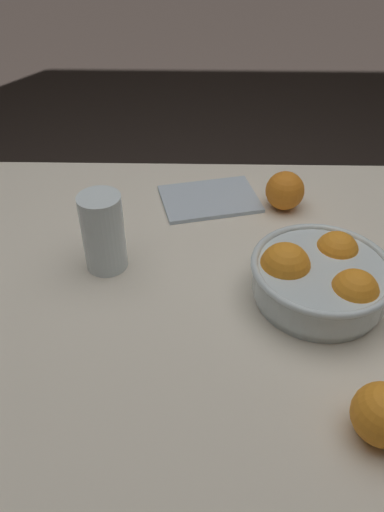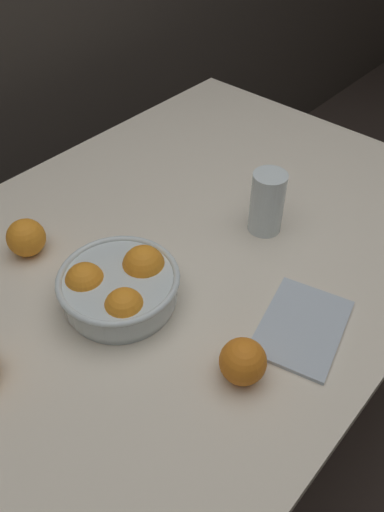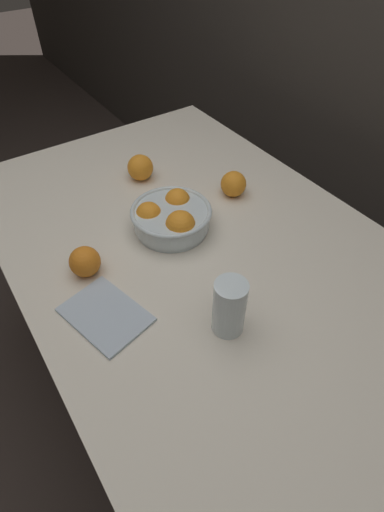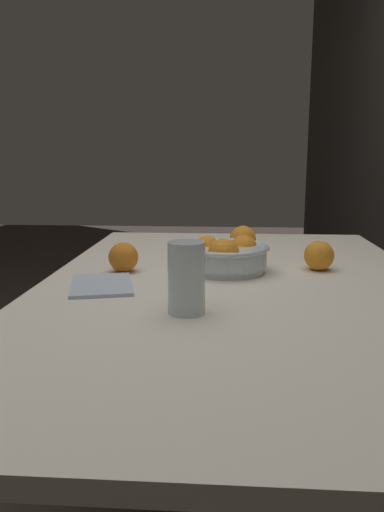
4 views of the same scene
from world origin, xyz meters
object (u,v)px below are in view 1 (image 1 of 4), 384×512
object	(u,v)px
fruit_bowl	(320,277)
orange_loose_front	(285,191)
juice_glass	(104,235)
orange_loose_near_bowl	(384,414)

from	to	relation	value
fruit_bowl	orange_loose_front	world-z (taller)	fruit_bowl
orange_loose_front	fruit_bowl	bearing A→B (deg)	94.80
juice_glass	orange_loose_front	size ratio (longest dim) A/B	1.80
fruit_bowl	orange_loose_front	bearing A→B (deg)	-85.20
fruit_bowl	juice_glass	bearing A→B (deg)	-11.91
juice_glass	orange_loose_near_bowl	size ratio (longest dim) A/B	1.78
orange_loose_near_bowl	orange_loose_front	bearing A→B (deg)	-83.86
juice_glass	orange_loose_near_bowl	distance (m)	0.49
fruit_bowl	juice_glass	world-z (taller)	juice_glass
fruit_bowl	juice_glass	size ratio (longest dim) A/B	1.60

